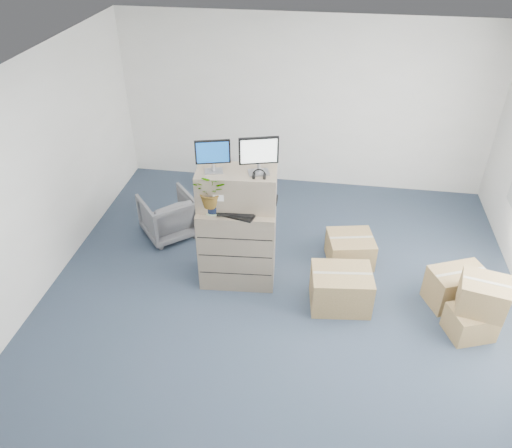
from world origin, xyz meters
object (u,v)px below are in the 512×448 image
object	(u,v)px
monitor_left	(213,154)
potted_plant	(212,194)
water_bottle	(241,197)
office_chair	(168,214)
keyboard	(235,213)
filing_cabinet_lower	(238,244)
monitor_right	(259,153)

from	to	relation	value
monitor_left	potted_plant	distance (m)	0.47
monitor_left	potted_plant	xyz separation A→B (m)	(-0.00, -0.13, -0.45)
water_bottle	office_chair	distance (m)	1.72
keyboard	monitor_left	bearing A→B (deg)	165.43
filing_cabinet_lower	water_bottle	world-z (taller)	water_bottle
water_bottle	keyboard	bearing A→B (deg)	-105.02
monitor_right	monitor_left	bearing A→B (deg)	169.28
filing_cabinet_lower	potted_plant	xyz separation A→B (m)	(-0.26, -0.14, 0.80)
keyboard	water_bottle	world-z (taller)	water_bottle
monitor_right	keyboard	size ratio (longest dim) A/B	0.91
monitor_left	office_chair	xyz separation A→B (m)	(-0.93, 0.82, -1.44)
office_chair	monitor_left	bearing A→B (deg)	98.37
office_chair	keyboard	bearing A→B (deg)	100.90
filing_cabinet_lower	keyboard	xyz separation A→B (m)	(0.01, -0.15, 0.56)
monitor_right	water_bottle	distance (m)	0.62
office_chair	monitor_right	bearing A→B (deg)	111.79
monitor_left	office_chair	size ratio (longest dim) A/B	0.56
filing_cabinet_lower	monitor_left	xyz separation A→B (m)	(-0.26, -0.01, 1.25)
filing_cabinet_lower	office_chair	distance (m)	1.46
filing_cabinet_lower	water_bottle	distance (m)	0.69
potted_plant	keyboard	bearing A→B (deg)	-3.67
filing_cabinet_lower	monitor_right	bearing A→B (deg)	4.24
keyboard	filing_cabinet_lower	bearing A→B (deg)	106.78
monitor_left	keyboard	size ratio (longest dim) A/B	0.81
monitor_right	office_chair	distance (m)	2.21
filing_cabinet_lower	potted_plant	size ratio (longest dim) A/B	2.05
monitor_left	keyboard	xyz separation A→B (m)	(0.27, -0.15, -0.68)
potted_plant	water_bottle	bearing A→B (deg)	27.23
water_bottle	potted_plant	xyz separation A→B (m)	(-0.32, -0.16, 0.11)
keyboard	potted_plant	bearing A→B (deg)	-169.73
filing_cabinet_lower	monitor_right	world-z (taller)	monitor_right
monitor_left	potted_plant	bearing A→B (deg)	-105.91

